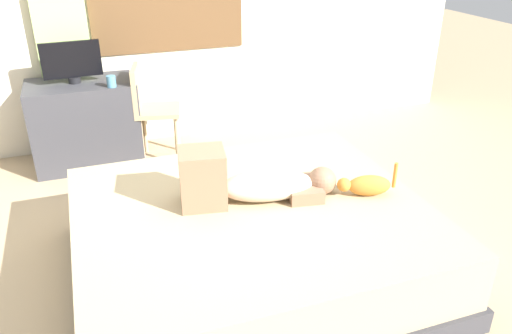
# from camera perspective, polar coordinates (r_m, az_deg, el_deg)

# --- Properties ---
(ground_plane) EXTENTS (16.00, 16.00, 0.00)m
(ground_plane) POSITION_cam_1_polar(r_m,az_deg,el_deg) (3.27, -2.82, -11.30)
(ground_plane) COLOR tan
(bed) EXTENTS (2.07, 1.81, 0.48)m
(bed) POSITION_cam_1_polar(r_m,az_deg,el_deg) (3.08, -0.51, -8.40)
(bed) COLOR #38383D
(bed) RESTS_ON ground
(person_lying) EXTENTS (0.94, 0.39, 0.34)m
(person_lying) POSITION_cam_1_polar(r_m,az_deg,el_deg) (2.97, -0.58, -1.75)
(person_lying) COLOR #CCB299
(person_lying) RESTS_ON bed
(cat) EXTENTS (0.35, 0.18, 0.21)m
(cat) POSITION_cam_1_polar(r_m,az_deg,el_deg) (3.11, 12.33, -2.02)
(cat) COLOR #C67A2D
(cat) RESTS_ON bed
(desk) EXTENTS (0.90, 0.56, 0.74)m
(desk) POSITION_cam_1_polar(r_m,az_deg,el_deg) (4.72, -18.65, 4.70)
(desk) COLOR #38383D
(desk) RESTS_ON ground
(tv_monitor) EXTENTS (0.48, 0.10, 0.35)m
(tv_monitor) POSITION_cam_1_polar(r_m,az_deg,el_deg) (4.56, -20.09, 11.10)
(tv_monitor) COLOR black
(tv_monitor) RESTS_ON desk
(cup) EXTENTS (0.07, 0.07, 0.09)m
(cup) POSITION_cam_1_polar(r_m,az_deg,el_deg) (4.38, -16.01, 9.27)
(cup) COLOR teal
(cup) RESTS_ON desk
(chair_by_desk) EXTENTS (0.45, 0.45, 0.86)m
(chair_by_desk) POSITION_cam_1_polar(r_m,az_deg,el_deg) (4.58, -11.93, 6.78)
(chair_by_desk) COLOR tan
(chair_by_desk) RESTS_ON ground
(curtain_left) EXTENTS (0.44, 0.06, 2.57)m
(curtain_left) POSITION_cam_1_polar(r_m,az_deg,el_deg) (4.76, -21.42, 16.02)
(curtain_left) COLOR #ADCC75
(curtain_left) RESTS_ON ground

